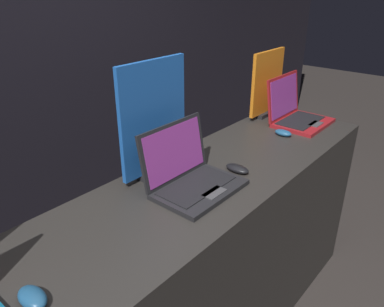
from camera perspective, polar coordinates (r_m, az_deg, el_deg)
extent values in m
cube|color=black|center=(2.50, -25.83, 14.76)|extent=(8.00, 0.05, 2.80)
cube|color=#282623|center=(1.84, 0.00, -18.10)|extent=(2.35, 0.58, 0.97)
ellipsoid|color=navy|center=(1.14, -23.16, -19.53)|extent=(0.06, 0.10, 0.04)
cube|color=black|center=(1.51, 1.24, -5.47)|extent=(0.36, 0.24, 0.02)
cube|color=black|center=(1.52, 0.72, -4.86)|extent=(0.32, 0.17, 0.00)
cube|color=#3F3F42|center=(1.47, 3.41, -5.98)|extent=(0.10, 0.05, 0.00)
cube|color=black|center=(1.54, -2.78, 0.35)|extent=(0.36, 0.05, 0.24)
cube|color=#8C338C|center=(1.53, -2.59, 0.32)|extent=(0.32, 0.04, 0.21)
ellipsoid|color=black|center=(1.67, 6.91, -2.30)|extent=(0.06, 0.11, 0.03)
cube|color=black|center=(1.66, -5.48, -2.55)|extent=(0.20, 0.07, 0.02)
cube|color=#1E59B2|center=(1.56, -5.85, 5.53)|extent=(0.36, 0.02, 0.47)
cube|color=maroon|center=(2.30, 16.59, 4.49)|extent=(0.35, 0.25, 0.02)
cube|color=black|center=(2.31, 16.20, 4.89)|extent=(0.31, 0.18, 0.00)
cube|color=#3F3F42|center=(2.27, 18.35, 4.30)|extent=(0.10, 0.06, 0.00)
cube|color=maroon|center=(2.32, 13.75, 8.48)|extent=(0.35, 0.05, 0.25)
cube|color=#8C338C|center=(2.32, 13.90, 8.47)|extent=(0.31, 0.04, 0.22)
ellipsoid|color=navy|center=(2.11, 13.73, 3.08)|extent=(0.06, 0.10, 0.03)
cube|color=black|center=(2.41, 11.00, 6.04)|extent=(0.18, 0.07, 0.02)
cube|color=orange|center=(2.35, 11.40, 10.64)|extent=(0.33, 0.02, 0.38)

